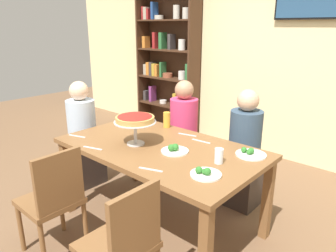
# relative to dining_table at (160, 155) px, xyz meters

# --- Properties ---
(ground_plane) EXTENTS (12.00, 12.00, 0.00)m
(ground_plane) POSITION_rel_dining_table_xyz_m (0.00, 0.00, -0.66)
(ground_plane) COLOR brown
(rear_partition) EXTENTS (8.00, 0.12, 2.80)m
(rear_partition) POSITION_rel_dining_table_xyz_m (0.00, 2.20, 0.74)
(rear_partition) COLOR beige
(rear_partition) RESTS_ON ground_plane
(dining_table) EXTENTS (1.69, 0.98, 0.74)m
(dining_table) POSITION_rel_dining_table_xyz_m (0.00, 0.00, 0.00)
(dining_table) COLOR brown
(dining_table) RESTS_ON ground_plane
(bookshelf) EXTENTS (1.10, 0.30, 2.21)m
(bookshelf) POSITION_rel_dining_table_xyz_m (-1.71, 2.01, 0.48)
(bookshelf) COLOR #422819
(bookshelf) RESTS_ON ground_plane
(diner_head_west) EXTENTS (0.34, 0.34, 1.15)m
(diner_head_west) POSITION_rel_dining_table_xyz_m (-1.16, 0.01, -0.17)
(diner_head_west) COLOR #382D28
(diner_head_west) RESTS_ON ground_plane
(diner_far_right) EXTENTS (0.34, 0.34, 1.15)m
(diner_far_right) POSITION_rel_dining_table_xyz_m (0.37, 0.78, -0.17)
(diner_far_right) COLOR #382D28
(diner_far_right) RESTS_ON ground_plane
(diner_far_left) EXTENTS (0.34, 0.34, 1.15)m
(diner_far_left) POSITION_rel_dining_table_xyz_m (-0.37, 0.78, -0.17)
(diner_far_left) COLOR #382D28
(diner_far_left) RESTS_ON ground_plane
(chair_near_right) EXTENTS (0.40, 0.40, 0.87)m
(chair_near_right) POSITION_rel_dining_table_xyz_m (0.46, -0.81, -0.17)
(chair_near_right) COLOR brown
(chair_near_right) RESTS_ON ground_plane
(chair_near_left) EXTENTS (0.40, 0.40, 0.87)m
(chair_near_left) POSITION_rel_dining_table_xyz_m (-0.31, -0.82, -0.17)
(chair_near_left) COLOR brown
(chair_near_left) RESTS_ON ground_plane
(deep_dish_pizza_stand) EXTENTS (0.35, 0.35, 0.25)m
(deep_dish_pizza_stand) POSITION_rel_dining_table_xyz_m (-0.18, -0.11, 0.29)
(deep_dish_pizza_stand) COLOR silver
(deep_dish_pizza_stand) RESTS_ON dining_table
(salad_plate_near_diner) EXTENTS (0.23, 0.23, 0.06)m
(salad_plate_near_diner) POSITION_rel_dining_table_xyz_m (0.66, 0.31, 0.10)
(salad_plate_near_diner) COLOR white
(salad_plate_near_diner) RESTS_ON dining_table
(salad_plate_far_diner) EXTENTS (0.21, 0.21, 0.07)m
(salad_plate_far_diner) POSITION_rel_dining_table_xyz_m (0.60, -0.20, 0.10)
(salad_plate_far_diner) COLOR white
(salad_plate_far_diner) RESTS_ON dining_table
(salad_plate_spare) EXTENTS (0.22, 0.22, 0.07)m
(salad_plate_spare) POSITION_rel_dining_table_xyz_m (0.18, -0.03, 0.10)
(salad_plate_spare) COLOR white
(salad_plate_spare) RESTS_ON dining_table
(beer_glass_amber_tall) EXTENTS (0.07, 0.07, 0.15)m
(beer_glass_amber_tall) POSITION_rel_dining_table_xyz_m (-0.30, 0.42, 0.16)
(beer_glass_amber_tall) COLOR gold
(beer_glass_amber_tall) RESTS_ON dining_table
(water_glass_clear_near) EXTENTS (0.06, 0.06, 0.11)m
(water_glass_clear_near) POSITION_rel_dining_table_xyz_m (0.55, 0.03, 0.14)
(water_glass_clear_near) COLOR white
(water_glass_clear_near) RESTS_ON dining_table
(cutlery_fork_near) EXTENTS (0.18, 0.07, 0.00)m
(cutlery_fork_near) POSITION_rel_dining_table_xyz_m (-0.72, -0.33, 0.09)
(cutlery_fork_near) COLOR silver
(cutlery_fork_near) RESTS_ON dining_table
(cutlery_knife_near) EXTENTS (0.17, 0.08, 0.00)m
(cutlery_knife_near) POSITION_rel_dining_table_xyz_m (0.26, -0.38, 0.09)
(cutlery_knife_near) COLOR silver
(cutlery_knife_near) RESTS_ON dining_table
(cutlery_fork_far) EXTENTS (0.18, 0.07, 0.00)m
(cutlery_fork_far) POSITION_rel_dining_table_xyz_m (-0.37, -0.41, 0.09)
(cutlery_fork_far) COLOR silver
(cutlery_fork_far) RESTS_ON dining_table
(cutlery_knife_far) EXTENTS (0.18, 0.06, 0.00)m
(cutlery_knife_far) POSITION_rel_dining_table_xyz_m (-0.00, 0.37, 0.09)
(cutlery_knife_far) COLOR silver
(cutlery_knife_far) RESTS_ON dining_table
(cutlery_spare_fork) EXTENTS (0.18, 0.03, 0.00)m
(cutlery_spare_fork) POSITION_rel_dining_table_xyz_m (0.19, 0.31, 0.09)
(cutlery_spare_fork) COLOR silver
(cutlery_spare_fork) RESTS_ON dining_table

